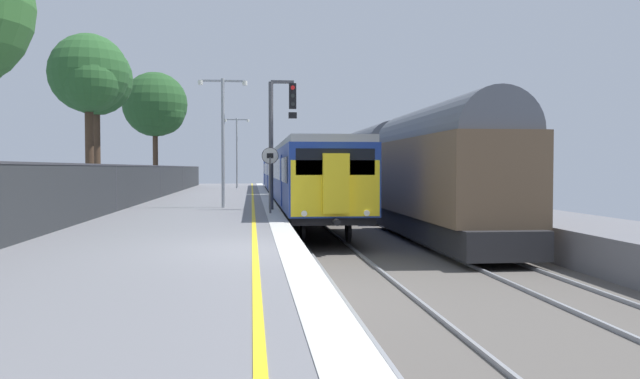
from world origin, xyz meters
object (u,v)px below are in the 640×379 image
platform_lamp_far (237,147)px  commuter_train_at_platform (292,174)px  speed_limit_sign (270,171)px  background_tree_left (94,82)px  freight_train_adjacent_track (371,169)px  background_tree_right (157,107)px  signal_gantry (278,129)px  platform_lamp_mid (223,131)px  background_tree_back (89,76)px

platform_lamp_far → commuter_train_at_platform: bearing=-73.8°
speed_limit_sign → background_tree_left: (-8.45, 10.19, 4.41)m
freight_train_adjacent_track → background_tree_left: bearing=-174.6°
freight_train_adjacent_track → background_tree_left: background_tree_left is taller
commuter_train_at_platform → background_tree_right: background_tree_right is taller
commuter_train_at_platform → signal_gantry: (-1.48, -14.31, 1.89)m
background_tree_right → platform_lamp_mid: bearing=-74.7°
speed_limit_sign → platform_lamp_mid: 4.36m
commuter_train_at_platform → background_tree_left: size_ratio=5.23×
background_tree_back → platform_lamp_mid: bearing=2.5°
signal_gantry → background_tree_left: 12.25m
platform_lamp_far → background_tree_left: (-6.63, -18.86, 2.62)m
platform_lamp_mid → background_tree_back: (-5.24, -0.23, 2.12)m
speed_limit_sign → background_tree_right: bearing=107.1°
platform_lamp_mid → platform_lamp_far: platform_lamp_far is taller
platform_lamp_mid → background_tree_back: bearing=-177.5°
signal_gantry → background_tree_back: background_tree_back is taller
signal_gantry → background_tree_back: size_ratio=0.72×
signal_gantry → speed_limit_sign: (-0.37, -2.16, -1.63)m
background_tree_left → background_tree_back: size_ratio=1.13×
background_tree_left → freight_train_adjacent_track: bearing=5.4°
platform_lamp_mid → background_tree_right: background_tree_right is taller
signal_gantry → speed_limit_sign: bearing=-99.7°
commuter_train_at_platform → platform_lamp_mid: 13.49m
commuter_train_at_platform → freight_train_adjacent_track: (4.00, -4.93, 0.33)m
speed_limit_sign → background_tree_back: (-7.06, 3.39, 3.75)m
platform_lamp_mid → signal_gantry: bearing=-33.7°
speed_limit_sign → platform_lamp_mid: size_ratio=0.45×
platform_lamp_mid → background_tree_left: bearing=135.3°
freight_train_adjacent_track → platform_lamp_mid: bearing=-134.1°
freight_train_adjacent_track → background_tree_back: bearing=-147.7°
signal_gantry → speed_limit_sign: signal_gantry is taller
freight_train_adjacent_track → speed_limit_sign: size_ratio=16.10×
background_tree_left → background_tree_right: bearing=85.5°
background_tree_left → signal_gantry: bearing=-42.3°
platform_lamp_mid → freight_train_adjacent_track: bearing=45.9°
platform_lamp_mid → background_tree_back: background_tree_back is taller
signal_gantry → background_tree_right: (-7.73, 21.78, 2.85)m
freight_train_adjacent_track → background_tree_left: size_ratio=4.82×
commuter_train_at_platform → background_tree_right: 12.77m
speed_limit_sign → background_tree_left: bearing=129.7°
commuter_train_at_platform → speed_limit_sign: 16.57m
signal_gantry → background_tree_back: 7.83m
background_tree_left → speed_limit_sign: bearing=-50.3°
freight_train_adjacent_track → signal_gantry: (-5.48, -9.38, 1.56)m
background_tree_left → platform_lamp_far: bearing=70.6°
platform_lamp_mid → background_tree_right: 21.26m
platform_lamp_mid → platform_lamp_far: bearing=90.0°
commuter_train_at_platform → background_tree_back: size_ratio=5.92×
freight_train_adjacent_track → background_tree_left: 15.00m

